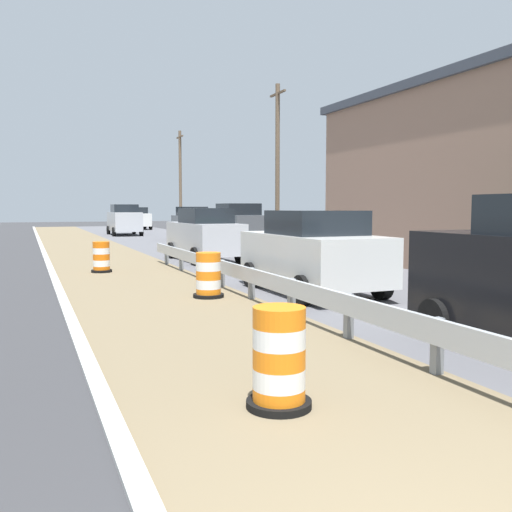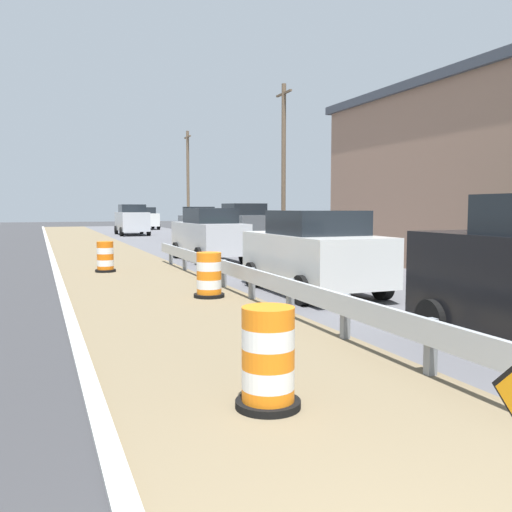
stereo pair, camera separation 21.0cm
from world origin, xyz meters
name	(u,v)px [view 1 (the left image)]	position (x,y,z in m)	size (l,w,h in m)	color
traffic_barrel_nearest	(279,363)	(0.34, 3.80, 0.47)	(0.67, 0.67, 1.04)	orange
traffic_barrel_close	(208,277)	(1.78, 10.74, 0.46)	(0.70, 0.70, 1.02)	orange
traffic_barrel_mid	(101,259)	(0.16, 16.68, 0.43)	(0.64, 0.64, 0.96)	orange
car_lead_near_lane	(204,235)	(4.26, 19.06, 1.00)	(2.04, 4.59, 2.00)	silver
car_trailing_near_lane	(192,223)	(7.69, 32.71, 1.03)	(2.04, 4.53, 2.06)	#4C5156
car_lead_far_lane	(124,220)	(4.65, 40.05, 1.11)	(2.18, 4.80, 2.23)	silver
car_mid_far_lane	(137,218)	(7.44, 50.21, 1.01)	(2.16, 4.18, 2.02)	silver
car_trailing_far_lane	(313,252)	(4.26, 10.41, 0.98)	(2.17, 4.37, 1.96)	silver
car_distant_a	(239,226)	(7.75, 24.53, 1.11)	(2.13, 4.25, 2.22)	#4C5156
utility_pole_mid	(277,162)	(10.61, 26.27, 4.44)	(0.24, 1.80, 8.56)	brown
utility_pole_far	(180,180)	(10.04, 44.46, 4.33)	(0.24, 1.80, 8.34)	brown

